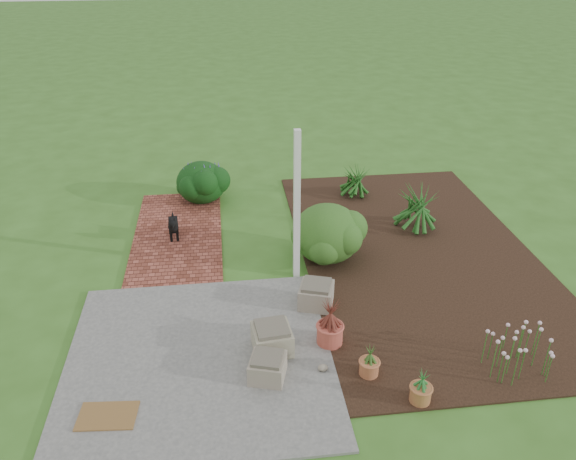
{
  "coord_description": "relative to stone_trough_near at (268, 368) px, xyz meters",
  "views": [
    {
      "loc": [
        -0.79,
        -7.58,
        5.08
      ],
      "look_at": [
        0.2,
        0.4,
        0.7
      ],
      "focal_mm": 35.0,
      "sensor_mm": 36.0,
      "label": 1
    }
  ],
  "objects": [
    {
      "name": "terracotta_pot_bronze",
      "position": [
        0.91,
        0.58,
        -0.01
      ],
      "size": [
        0.38,
        0.38,
        0.29
      ],
      "primitive_type": "cylinder",
      "rotation": [
        0.0,
        0.0,
        -0.07
      ],
      "color": "#B64D3D",
      "rests_on": "garden_bed"
    },
    {
      "name": "coir_doormat",
      "position": [
        -1.92,
        -0.42,
        -0.13
      ],
      "size": [
        0.71,
        0.49,
        0.02
      ],
      "primitive_type": "cube",
      "rotation": [
        0.0,
        0.0,
        -0.08
      ],
      "color": "brown",
      "rests_on": "concrete_patio"
    },
    {
      "name": "purple_flowering_bush",
      "position": [
        -0.87,
        5.42,
        0.25
      ],
      "size": [
        1.27,
        1.27,
        0.87
      ],
      "primitive_type": "ellipsoid",
      "rotation": [
        0.0,
        0.0,
        -0.28
      ],
      "color": "black",
      "rests_on": "ground"
    },
    {
      "name": "stone_trough_far",
      "position": [
        0.87,
        1.45,
        0.02
      ],
      "size": [
        0.61,
        0.61,
        0.32
      ],
      "primitive_type": "cube",
      "rotation": [
        0.0,
        0.0,
        -0.32
      ],
      "color": "gray",
      "rests_on": "concrete_patio"
    },
    {
      "name": "black_dog",
      "position": [
        -1.36,
        3.76,
        0.14
      ],
      "size": [
        0.19,
        0.56,
        0.48
      ],
      "rotation": [
        0.0,
        0.0,
        0.07
      ],
      "color": "black",
      "rests_on": "brick_path"
    },
    {
      "name": "terracotta_pot_small_left",
      "position": [
        1.29,
        -0.09,
        -0.05
      ],
      "size": [
        0.31,
        0.31,
        0.21
      ],
      "primitive_type": "cylinder",
      "rotation": [
        0.0,
        0.0,
        -0.32
      ],
      "color": "#B0643B",
      "rests_on": "garden_bed"
    },
    {
      "name": "agapanthus_clump_back",
      "position": [
        3.11,
        3.66,
        0.34
      ],
      "size": [
        1.4,
        1.4,
        1.0
      ],
      "primitive_type": null,
      "rotation": [
        0.0,
        0.0,
        -0.32
      ],
      "color": "#0D3B0D",
      "rests_on": "garden_bed"
    },
    {
      "name": "garden_bed",
      "position": [
        2.89,
        2.73,
        -0.17
      ],
      "size": [
        4.0,
        7.0,
        0.03
      ],
      "primitive_type": "cube",
      "color": "black",
      "rests_on": "ground"
    },
    {
      "name": "veranda_post",
      "position": [
        0.69,
        2.33,
        1.07
      ],
      "size": [
        0.1,
        0.1,
        2.5
      ],
      "primitive_type": "cube",
      "color": "white",
      "rests_on": "ground"
    },
    {
      "name": "stone_trough_mid",
      "position": [
        0.11,
        0.52,
        0.02
      ],
      "size": [
        0.55,
        0.55,
        0.34
      ],
      "primitive_type": "cube",
      "rotation": [
        0.0,
        0.0,
        0.1
      ],
      "color": "gray",
      "rests_on": "concrete_patio"
    },
    {
      "name": "cream_ceramic_urn",
      "position": [
        -0.73,
        5.43,
        0.03
      ],
      "size": [
        0.3,
        0.3,
        0.34
      ],
      "primitive_type": "cylinder",
      "rotation": [
        0.0,
        0.0,
        0.18
      ],
      "color": "beige",
      "rests_on": "brick_path"
    },
    {
      "name": "stone_trough_near",
      "position": [
        0.0,
        0.0,
        0.0
      ],
      "size": [
        0.54,
        0.54,
        0.29
      ],
      "primitive_type": "cube",
      "rotation": [
        0.0,
        0.0,
        -0.29
      ],
      "color": "gray",
      "rests_on": "concrete_patio"
    },
    {
      "name": "brick_path",
      "position": [
        -1.31,
        3.98,
        -0.16
      ],
      "size": [
        1.6,
        3.5,
        0.04
      ],
      "primitive_type": "cube",
      "color": "maroon",
      "rests_on": "ground"
    },
    {
      "name": "ground",
      "position": [
        0.39,
        2.23,
        -0.18
      ],
      "size": [
        80.0,
        80.0,
        0.0
      ],
      "primitive_type": "plane",
      "color": "#36631F",
      "rests_on": "ground"
    },
    {
      "name": "terracotta_pot_small_right",
      "position": [
        1.79,
        -0.62,
        -0.05
      ],
      "size": [
        0.31,
        0.31,
        0.22
      ],
      "primitive_type": "cylinder",
      "rotation": [
        0.0,
        0.0,
        0.23
      ],
      "color": "#A36037",
      "rests_on": "garden_bed"
    },
    {
      "name": "concrete_patio",
      "position": [
        -0.86,
        0.48,
        -0.16
      ],
      "size": [
        3.5,
        3.5,
        0.04
      ],
      "primitive_type": "cube",
      "color": "#595A57",
      "rests_on": "ground"
    },
    {
      "name": "agapanthus_clump_front",
      "position": [
        2.31,
        5.22,
        0.23
      ],
      "size": [
        1.09,
        1.09,
        0.77
      ],
      "primitive_type": null,
      "rotation": [
        0.0,
        0.0,
        0.32
      ],
      "color": "#113B14",
      "rests_on": "garden_bed"
    },
    {
      "name": "evergreen_shrub",
      "position": [
        1.27,
        2.8,
        0.34
      ],
      "size": [
        1.23,
        1.23,
        1.0
      ],
      "primitive_type": "ellipsoid",
      "rotation": [
        0.0,
        0.0,
        0.05
      ],
      "color": "#0E3F14",
      "rests_on": "garden_bed"
    },
    {
      "name": "pink_flower_patch",
      "position": [
        3.2,
        -0.17,
        0.15
      ],
      "size": [
        1.15,
        1.15,
        0.62
      ],
      "primitive_type": null,
      "rotation": [
        0.0,
        0.0,
        -0.21
      ],
      "color": "#113D0F",
      "rests_on": "garden_bed"
    }
  ]
}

